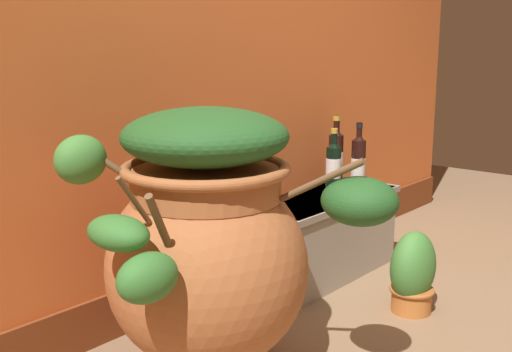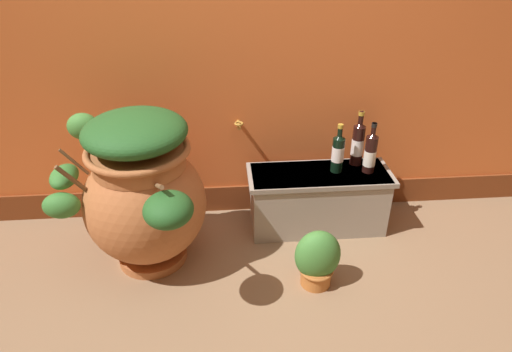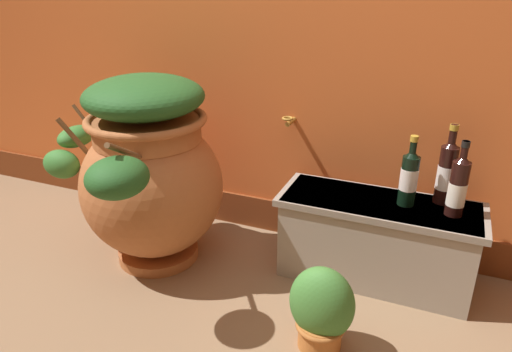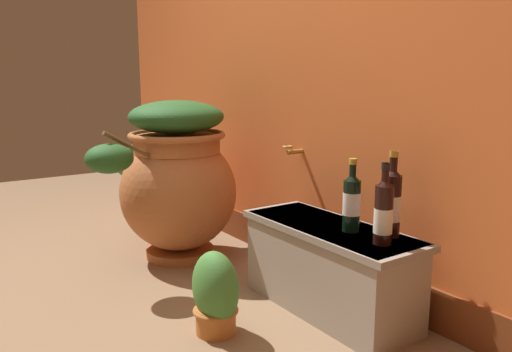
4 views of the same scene
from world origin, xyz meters
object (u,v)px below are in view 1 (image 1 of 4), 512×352
(wine_bottle_middle, at_px, (333,165))
(wine_bottle_right, at_px, (336,156))
(wine_bottle_left, at_px, (358,160))
(terracotta_urn, at_px, (208,244))
(potted_shrub, at_px, (413,274))

(wine_bottle_middle, relative_size, wine_bottle_right, 0.88)
(wine_bottle_left, distance_m, wine_bottle_middle, 0.20)
(terracotta_urn, height_order, wine_bottle_middle, terracotta_urn)
(wine_bottle_middle, height_order, wine_bottle_right, wine_bottle_right)
(wine_bottle_left, height_order, wine_bottle_right, wine_bottle_right)
(wine_bottle_middle, relative_size, potted_shrub, 0.89)
(potted_shrub, bearing_deg, terracotta_urn, 163.02)
(terracotta_urn, distance_m, wine_bottle_left, 1.35)
(wine_bottle_middle, distance_m, wine_bottle_right, 0.17)
(terracotta_urn, relative_size, wine_bottle_right, 2.58)
(terracotta_urn, bearing_deg, wine_bottle_left, 10.29)
(wine_bottle_left, bearing_deg, potted_shrub, -127.83)
(terracotta_urn, bearing_deg, potted_shrub, -16.98)
(wine_bottle_left, distance_m, wine_bottle_right, 0.12)
(wine_bottle_middle, xyz_separation_m, potted_shrub, (-0.21, -0.55, -0.36))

